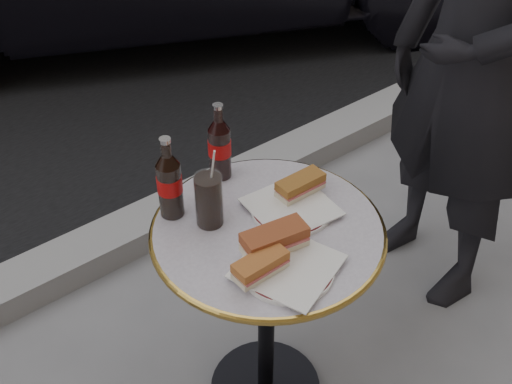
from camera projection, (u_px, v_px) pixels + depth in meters
curb at (129, 234)px, 2.65m from camera, size 40.00×0.20×0.12m
bistro_table at (266, 319)px, 1.90m from camera, size 0.62×0.62×0.73m
plate_left at (287, 268)px, 1.55m from camera, size 0.27×0.27×0.01m
plate_right at (291, 209)px, 1.72m from camera, size 0.27×0.27×0.01m
sandwich_left_a at (260, 266)px, 1.51m from camera, size 0.14×0.07×0.05m
sandwich_left_b at (274, 240)px, 1.58m from camera, size 0.18×0.10×0.06m
sandwich_right at (300, 186)px, 1.75m from camera, size 0.14×0.07×0.05m
cola_bottle_left at (169, 177)px, 1.64m from camera, size 0.09×0.09×0.24m
cola_bottle_right at (219, 141)px, 1.77m from camera, size 0.07×0.07×0.24m
cola_glass at (209, 200)px, 1.64m from camera, size 0.08×0.08×0.15m
pedestrian at (475, 65)px, 2.01m from camera, size 0.51×0.70×1.80m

